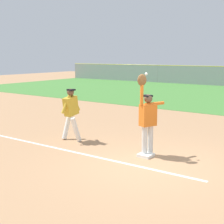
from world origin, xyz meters
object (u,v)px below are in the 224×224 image
at_px(first_base, 146,155).
at_px(fielder, 147,116).
at_px(runner, 71,111).
at_px(parked_car_tan, 215,76).
at_px(baseball, 146,74).

relative_size(first_base, fielder, 0.17).
xyz_separation_m(first_base, runner, (-2.83, 0.06, 0.96)).
bearing_deg(runner, fielder, 2.28).
relative_size(runner, parked_car_tan, 0.39).
xyz_separation_m(runner, baseball, (2.68, 0.14, 1.27)).
distance_m(fielder, parked_car_tan, 26.12).
bearing_deg(first_base, baseball, 126.52).
distance_m(first_base, runner, 2.99).
bearing_deg(runner, first_base, -0.04).
xyz_separation_m(first_base, parked_car_tan, (-6.18, 25.50, 0.63)).
distance_m(baseball, parked_car_tan, 26.06).
bearing_deg(baseball, fielder, -38.52).
relative_size(fielder, runner, 1.33).
bearing_deg(first_base, fielder, 109.15).
bearing_deg(first_base, parked_car_tan, 103.63).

